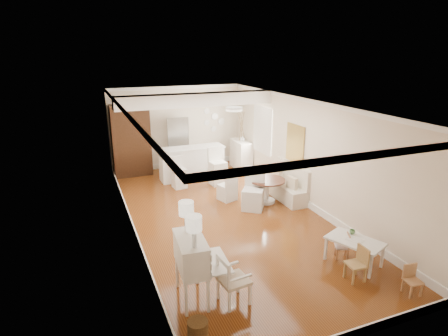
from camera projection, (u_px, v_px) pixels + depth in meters
room at (222, 136)px, 8.97m from camera, size 9.00×9.04×2.82m
secretary_bureau at (191, 269)px, 6.07m from camera, size 0.95×0.97×1.12m
gustavian_armchair at (234, 279)px, 6.04m from camera, size 0.54×0.54×0.85m
wicker_basket at (198, 330)px, 5.32m from camera, size 0.36×0.36×0.30m
kids_table at (354, 252)px, 7.19m from camera, size 0.95×1.16×0.50m
kids_chair_a at (356, 264)px, 6.65m from camera, size 0.33×0.33×0.65m
kids_chair_b at (342, 246)px, 7.38m from camera, size 0.35×0.35×0.53m
kids_chair_c at (413, 281)px, 6.28m from camera, size 0.29×0.29×0.53m
banquette at (286, 182)px, 10.27m from camera, size 0.52×1.60×0.98m
dining_table at (267, 191)px, 10.05m from camera, size 1.12×1.12×0.66m
slip_chair_near at (253, 189)px, 9.58m from camera, size 0.73×0.74×1.09m
slip_chair_far at (227, 185)px, 10.20m from camera, size 0.52×0.53×0.86m
breakfast_counter at (192, 163)px, 11.90m from camera, size 2.05×0.65×1.03m
bar_stool_left at (179, 173)px, 11.10m from camera, size 0.42×0.42×0.94m
bar_stool_right at (218, 166)px, 11.35m from camera, size 0.50×0.50×1.14m
pantry_cabinet at (131, 141)px, 12.06m from camera, size 1.20×0.60×2.30m
fridge at (188, 143)px, 12.78m from camera, size 0.75×0.65×1.80m
sideboard at (241, 155)px, 12.92m from camera, size 0.46×1.03×0.98m
pencil_cup at (352, 232)px, 7.34m from camera, size 0.12×0.12×0.09m
branch_vase at (242, 138)px, 12.75m from camera, size 0.16×0.16×0.16m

